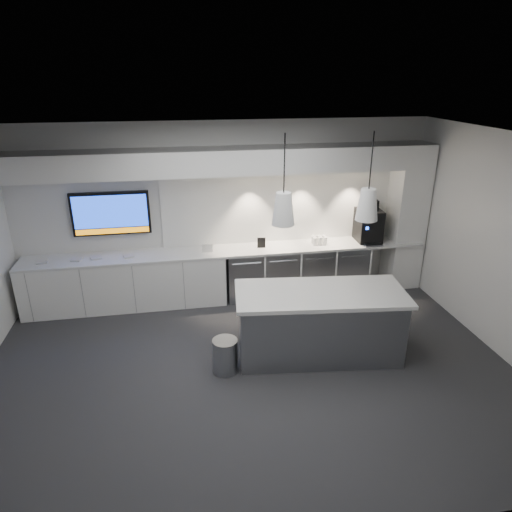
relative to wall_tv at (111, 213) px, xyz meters
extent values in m
plane|color=#2D2D2F|center=(1.90, -2.45, -1.56)|extent=(7.00, 7.00, 0.00)
plane|color=black|center=(1.90, -2.45, 1.44)|extent=(7.00, 7.00, 0.00)
plane|color=silver|center=(1.90, 0.05, -0.06)|extent=(7.00, 0.00, 7.00)
plane|color=silver|center=(1.90, -4.95, -0.06)|extent=(7.00, 0.00, 7.00)
plane|color=silver|center=(5.40, -2.45, -0.06)|extent=(0.00, 7.00, 7.00)
cube|color=silver|center=(1.90, -0.27, -0.68)|extent=(6.80, 0.65, 0.04)
cube|color=white|center=(0.15, -0.27, -1.13)|extent=(3.30, 0.63, 0.86)
cube|color=#909498|center=(2.15, -0.27, -1.13)|extent=(0.60, 0.61, 0.85)
cube|color=#909498|center=(2.78, -0.27, -1.13)|extent=(0.60, 0.61, 0.85)
cube|color=#909498|center=(3.41, -0.27, -1.13)|extent=(0.60, 0.61, 0.85)
cube|color=#909498|center=(4.04, -0.27, -1.13)|extent=(0.60, 0.61, 0.85)
cube|color=white|center=(3.10, 0.03, -0.01)|extent=(4.60, 0.03, 1.30)
cube|color=white|center=(1.90, -0.25, 0.84)|extent=(6.90, 0.60, 0.40)
cube|color=white|center=(5.10, -0.25, -0.26)|extent=(0.55, 0.55, 2.60)
cube|color=black|center=(0.00, 0.00, 0.00)|extent=(1.25, 0.06, 0.72)
cube|color=#1438BF|center=(0.00, -0.03, 0.04)|extent=(1.17, 0.00, 0.54)
cube|color=orange|center=(0.00, -0.03, -0.29)|extent=(1.17, 0.00, 0.09)
cube|color=#909498|center=(2.90, -2.23, -1.10)|extent=(2.26, 1.11, 0.92)
cube|color=silver|center=(2.90, -2.23, -0.62)|extent=(2.38, 1.23, 0.05)
cylinder|color=#909498|center=(1.57, -2.40, -1.33)|extent=(0.34, 0.34, 0.47)
cube|color=black|center=(4.40, -0.24, -0.38)|extent=(0.43, 0.48, 0.57)
cube|color=black|center=(4.40, -0.24, 0.00)|extent=(0.24, 0.24, 0.19)
cube|color=#909498|center=(4.40, -0.49, -0.64)|extent=(0.32, 0.21, 0.03)
cube|color=black|center=(2.46, -0.27, -0.57)|extent=(0.14, 0.04, 0.18)
cube|color=silver|center=(1.52, -0.32, -0.59)|extent=(0.18, 0.03, 0.14)
cube|color=#B8B8B8|center=(-1.09, -0.31, -0.65)|extent=(0.18, 0.18, 0.02)
cube|color=#B8B8B8|center=(-0.57, -0.30, -0.65)|extent=(0.19, 0.19, 0.02)
cube|color=#B8B8B8|center=(-0.28, -0.28, -0.65)|extent=(0.20, 0.20, 0.02)
cube|color=#B8B8B8|center=(0.24, -0.30, -0.65)|extent=(0.19, 0.19, 0.02)
cone|color=white|center=(2.35, -2.23, 0.59)|extent=(0.28, 0.28, 0.41)
cylinder|color=black|center=(2.35, -2.23, 1.14)|extent=(0.02, 0.02, 0.70)
cone|color=white|center=(3.44, -2.23, 0.59)|extent=(0.28, 0.28, 0.41)
cylinder|color=black|center=(3.44, -2.23, 1.14)|extent=(0.02, 0.02, 0.70)
camera|label=1|loc=(1.07, -7.47, 2.13)|focal=32.00mm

